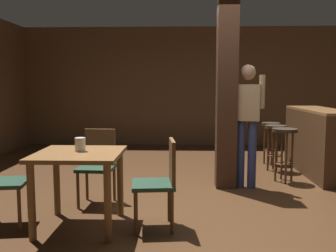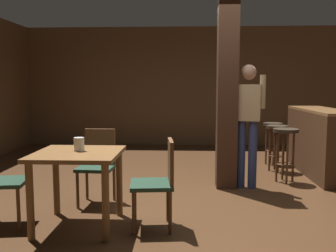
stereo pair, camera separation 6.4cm
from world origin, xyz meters
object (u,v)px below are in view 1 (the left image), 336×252
at_px(chair_north, 98,162).
at_px(chair_east, 161,179).
at_px(dining_table, 79,167).
at_px(bar_stool_near, 284,142).
at_px(napkin_cup, 80,144).
at_px(bar_stool_mid, 276,137).
at_px(bar_stool_far, 271,133).
at_px(standing_person, 247,117).
at_px(bar_counter, 313,141).

bearing_deg(chair_north, chair_east, -44.55).
height_order(dining_table, bar_stool_near, bar_stool_near).
bearing_deg(napkin_cup, bar_stool_mid, 44.54).
relative_size(dining_table, bar_stool_mid, 1.10).
height_order(chair_north, napkin_cup, napkin_cup).
bearing_deg(bar_stool_far, standing_person, -114.28).
bearing_deg(standing_person, chair_north, -158.52).
relative_size(napkin_cup, bar_stool_mid, 0.18).
distance_m(napkin_cup, bar_counter, 3.97).
distance_m(dining_table, bar_stool_mid, 3.70).
distance_m(chair_east, napkin_cup, 0.88).
xyz_separation_m(bar_stool_mid, bar_stool_far, (0.05, 0.54, -0.02)).
relative_size(chair_east, chair_north, 1.00).
distance_m(bar_counter, bar_stool_near, 0.80).
relative_size(bar_stool_near, bar_stool_far, 1.05).
distance_m(bar_stool_near, bar_stool_far, 1.27).
distance_m(chair_north, bar_counter, 3.55).
bearing_deg(napkin_cup, standing_person, 37.89).
relative_size(bar_stool_near, bar_stool_mid, 1.04).
relative_size(bar_stool_mid, bar_stool_far, 1.01).
bearing_deg(bar_stool_mid, chair_east, -124.44).
relative_size(chair_east, standing_person, 0.52).
bearing_deg(napkin_cup, dining_table, -94.15).
relative_size(napkin_cup, bar_counter, 0.07).
bearing_deg(standing_person, bar_stool_mid, 57.63).
bearing_deg(bar_stool_mid, dining_table, -134.95).
relative_size(dining_table, bar_stool_far, 1.12).
bearing_deg(bar_stool_mid, bar_stool_near, -93.92).
height_order(napkin_cup, bar_stool_far, napkin_cup).
relative_size(chair_east, bar_stool_far, 1.17).
bearing_deg(chair_north, bar_stool_near, 23.34).
relative_size(dining_table, napkin_cup, 6.10).
distance_m(napkin_cup, standing_person, 2.46).
bearing_deg(bar_stool_mid, standing_person, -122.37).
distance_m(dining_table, bar_stool_far, 4.14).
bearing_deg(bar_stool_far, napkin_cup, -130.54).
xyz_separation_m(dining_table, napkin_cup, (0.00, 0.05, 0.22)).
bearing_deg(bar_counter, standing_person, -145.13).
bearing_deg(dining_table, bar_stool_near, 36.54).
relative_size(dining_table, standing_person, 0.49).
xyz_separation_m(chair_north, bar_stool_far, (2.65, 2.36, 0.06)).
bearing_deg(bar_stool_far, chair_east, -120.28).
bearing_deg(bar_counter, bar_stool_far, 124.40).
bearing_deg(dining_table, bar_counter, 37.29).
height_order(standing_person, bar_counter, standing_person).
relative_size(chair_east, napkin_cup, 6.42).
xyz_separation_m(napkin_cup, bar_stool_near, (2.56, 1.85, -0.24)).
relative_size(napkin_cup, bar_stool_far, 0.18).
height_order(chair_north, bar_stool_near, chair_north).
relative_size(bar_counter, bar_stool_near, 2.42).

